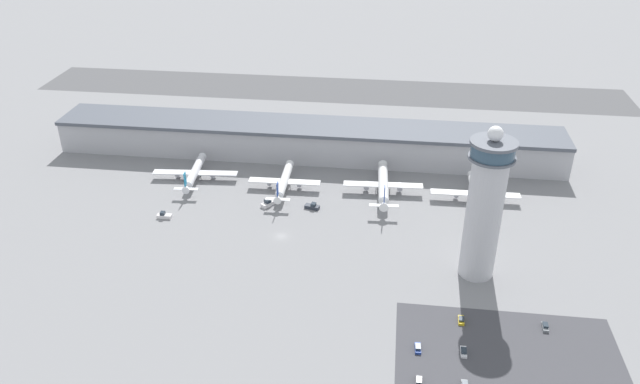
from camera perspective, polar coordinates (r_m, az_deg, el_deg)
name	(u,v)px	position (r m, az deg, el deg)	size (l,w,h in m)	color
ground_plane	(281,236)	(232.90, -3.59, -4.06)	(1000.00, 1000.00, 0.00)	gray
terminal_building	(308,140)	(289.82, -1.13, 4.77)	(232.24, 25.00, 15.87)	#B2B2B7
runway_strip	(330,90)	(377.83, 0.92, 9.34)	(348.36, 44.00, 0.01)	#515154
control_tower	(485,207)	(206.37, 14.82, -1.31)	(14.63, 14.63, 53.82)	#BCBCC1
parking_lot_surface	(509,356)	(190.90, 16.87, -14.17)	(64.00, 40.00, 0.01)	#424247
airplane_gate_alpha	(195,173)	(274.86, -11.39, 1.76)	(37.00, 33.14, 11.34)	white
airplane_gate_bravo	(284,181)	(261.75, -3.30, 0.99)	(30.38, 33.69, 11.71)	white
airplane_gate_charlie	(383,185)	(259.11, 5.80, 0.68)	(33.10, 38.24, 13.33)	white
airplane_gate_delta	(476,194)	(259.85, 14.05, -0.15)	(36.01, 35.15, 11.63)	white
service_truck_catering	(269,203)	(252.47, -4.70, -1.01)	(6.16, 7.28, 2.93)	black
service_truck_fuel	(312,206)	(249.54, -0.71, -1.33)	(6.23, 3.72, 2.50)	black
service_truck_baggage	(164,216)	(250.71, -14.06, -2.12)	(5.71, 2.30, 2.66)	black
car_maroon_suv	(418,348)	(186.90, 8.94, -13.91)	(1.86, 4.39, 1.45)	black
car_yellow_taxi	(419,382)	(177.51, 9.03, -16.75)	(1.91, 4.54, 1.55)	black
car_black_suv	(464,352)	(188.21, 13.00, -14.05)	(1.84, 4.51, 1.38)	black
car_green_van	(545,327)	(203.07, 19.89, -11.51)	(1.84, 4.19, 1.59)	black
car_blue_compact	(461,320)	(198.59, 12.79, -11.35)	(1.91, 4.13, 1.38)	black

